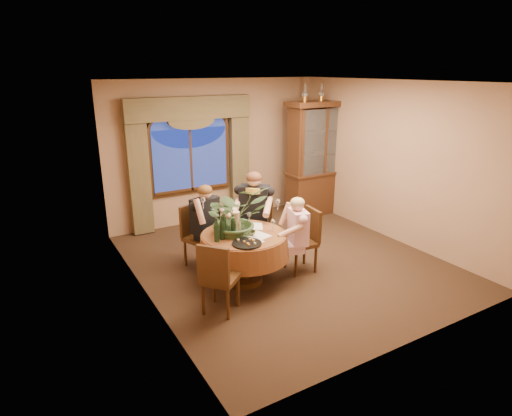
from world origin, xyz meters
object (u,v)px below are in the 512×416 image
china_cabinet (319,159)px  wine_bottle_0 (233,226)px  chair_front_left (220,277)px  wine_bottle_1 (222,228)px  chair_back_right (258,230)px  centerpiece_plant (235,192)px  stoneware_vase (235,222)px  person_pink (298,237)px  person_scarf (254,215)px  olive_bowl (250,233)px  dining_table (244,258)px  person_back (205,226)px  oil_lamp_left (305,93)px  wine_bottle_2 (224,223)px  chair_right (301,241)px  chair_back (200,237)px  oil_lamp_right (338,92)px  oil_lamp_center (322,92)px  wine_bottle_3 (216,230)px

china_cabinet → wine_bottle_0: china_cabinet is taller
chair_front_left → wine_bottle_1: 0.73m
chair_back_right → centerpiece_plant: bearing=80.8°
chair_back_right → centerpiece_plant: 1.20m
china_cabinet → stoneware_vase: size_ratio=7.52×
person_pink → chair_front_left: bearing=118.5°
person_scarf → wine_bottle_1: bearing=77.1°
chair_back_right → olive_bowl: bearing=95.9°
dining_table → centerpiece_plant: 0.97m
person_pink → person_back: bearing=62.5°
oil_lamp_left → wine_bottle_2: bearing=-145.6°
wine_bottle_0 → person_pink: bearing=-10.0°
dining_table → person_scarf: person_scarf is taller
oil_lamp_left → chair_back_right: 3.08m
chair_right → person_pink: person_pink is taller
person_scarf → chair_back_right: bearing=-169.8°
person_pink → person_scarf: bearing=29.8°
dining_table → oil_lamp_left: (2.47, 2.00, 2.15)m
wine_bottle_1 → centerpiece_plant: bearing=28.1°
chair_back → oil_lamp_right: bearing=176.3°
oil_lamp_center → wine_bottle_1: 4.14m
wine_bottle_0 → centerpiece_plant: bearing=54.7°
person_scarf → centerpiece_plant: centerpiece_plant is taller
oil_lamp_right → wine_bottle_0: 4.35m
china_cabinet → olive_bowl: 3.52m
oil_lamp_right → person_scarf: bearing=-154.0°
centerpiece_plant → olive_bowl: 0.61m
person_scarf → wine_bottle_3: (-1.01, -0.73, 0.19)m
centerpiece_plant → chair_front_left: bearing=-130.6°
centerpiece_plant → wine_bottle_3: bearing=-153.5°
stoneware_vase → wine_bottle_0: 0.18m
chair_front_left → person_back: (0.38, 1.30, 0.19)m
oil_lamp_left → wine_bottle_3: (-2.92, -2.06, -1.61)m
wine_bottle_1 → wine_bottle_2: same height
oil_lamp_center → stoneware_vase: bearing=-147.2°
chair_right → person_scarf: size_ratio=0.66×
china_cabinet → person_scarf: (-2.32, -1.33, -0.45)m
oil_lamp_right → olive_bowl: size_ratio=2.20×
stoneware_vase → olive_bowl: 0.25m
olive_bowl → stoneware_vase: bearing=130.2°
centerpiece_plant → olive_bowl: centerpiece_plant is taller
stoneware_vase → wine_bottle_3: wine_bottle_3 is taller
oil_lamp_left → wine_bottle_2: (-2.71, -1.85, -1.61)m
chair_front_left → person_back: bearing=123.6°
dining_table → wine_bottle_1: size_ratio=3.95×
wine_bottle_2 → wine_bottle_3: (-0.21, -0.21, 0.00)m
wine_bottle_2 → wine_bottle_3: bearing=-135.1°
oil_lamp_center → centerpiece_plant: 3.68m
china_cabinet → stoneware_vase: (-2.96, -1.90, -0.27)m
china_cabinet → person_pink: size_ratio=1.91×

